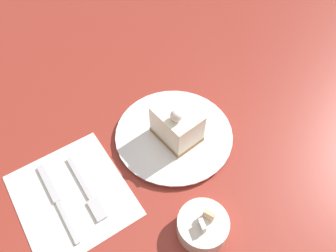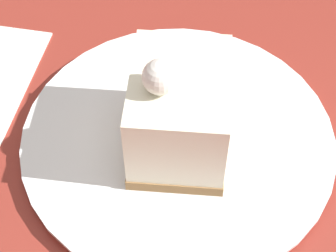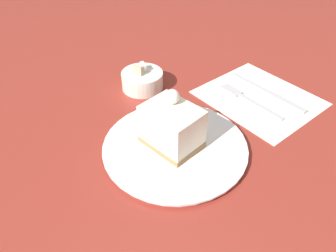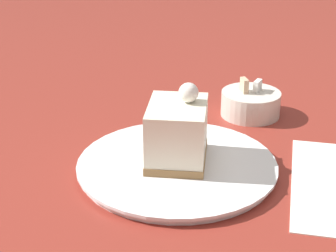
{
  "view_description": "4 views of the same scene",
  "coord_description": "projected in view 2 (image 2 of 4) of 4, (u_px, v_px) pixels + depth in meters",
  "views": [
    {
      "loc": [
        0.27,
        0.34,
        0.59
      ],
      "look_at": [
        -0.01,
        0.02,
        0.04
      ],
      "focal_mm": 35.0,
      "sensor_mm": 36.0,
      "label": 1
    },
    {
      "loc": [
        -0.03,
        0.31,
        0.38
      ],
      "look_at": [
        -0.01,
        0.05,
        0.05
      ],
      "focal_mm": 60.0,
      "sensor_mm": 36.0,
      "label": 2
    },
    {
      "loc": [
        -0.34,
        -0.25,
        0.41
      ],
      "look_at": [
        -0.02,
        0.04,
        0.05
      ],
      "focal_mm": 35.0,
      "sensor_mm": 36.0,
      "label": 3
    },
    {
      "loc": [
        0.02,
        -0.61,
        0.35
      ],
      "look_at": [
        -0.03,
        0.03,
        0.06
      ],
      "focal_mm": 60.0,
      "sensor_mm": 36.0,
      "label": 4
    }
  ],
  "objects": [
    {
      "name": "ground_plane",
      "position": [
        154.0,
        118.0,
        0.49
      ],
      "size": [
        4.0,
        4.0,
        0.0
      ],
      "primitive_type": "plane",
      "color": "maroon"
    },
    {
      "name": "cake_slice",
      "position": [
        179.0,
        112.0,
        0.42
      ],
      "size": [
        0.08,
        0.1,
        0.1
      ],
      "rotation": [
        0.0,
        0.0,
        -0.03
      ],
      "color": "#9E7547",
      "rests_on": "plate"
    },
    {
      "name": "plate",
      "position": [
        178.0,
        139.0,
        0.46
      ],
      "size": [
        0.26,
        0.26,
        0.01
      ],
      "color": "white",
      "rests_on": "ground_plane"
    }
  ]
}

